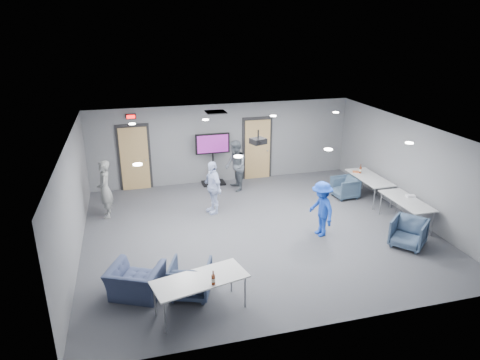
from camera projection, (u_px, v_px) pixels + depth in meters
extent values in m
plane|color=#3D3F45|center=(257.00, 230.00, 11.49)|extent=(9.00, 9.00, 0.00)
plane|color=silver|center=(259.00, 132.00, 10.55)|extent=(9.00, 9.00, 0.00)
cube|color=slate|center=(224.00, 143.00, 14.64)|extent=(9.00, 0.02, 2.70)
cube|color=slate|center=(326.00, 262.00, 7.39)|extent=(9.00, 0.02, 2.70)
cube|color=slate|center=(73.00, 201.00, 9.93)|extent=(0.02, 8.00, 2.70)
cube|color=slate|center=(410.00, 169.00, 12.11)|extent=(0.02, 8.00, 2.70)
cube|color=black|center=(135.00, 158.00, 13.98)|extent=(1.06, 0.06, 2.24)
cube|color=tan|center=(135.00, 159.00, 13.96)|extent=(0.90, 0.05, 2.10)
cylinder|color=gray|center=(146.00, 160.00, 14.01)|extent=(0.04, 0.10, 0.04)
cube|color=black|center=(257.00, 148.00, 15.00)|extent=(1.06, 0.06, 2.24)
cube|color=tan|center=(257.00, 150.00, 14.97)|extent=(0.90, 0.05, 2.10)
cylinder|color=gray|center=(267.00, 151.00, 15.03)|extent=(0.04, 0.10, 0.04)
cube|color=black|center=(131.00, 117.00, 13.48)|extent=(0.32, 0.06, 0.16)
cube|color=#FF0C0C|center=(131.00, 117.00, 13.44)|extent=(0.26, 0.02, 0.11)
cube|color=black|center=(216.00, 112.00, 12.97)|extent=(0.60, 0.60, 0.03)
cylinder|color=white|center=(138.00, 164.00, 8.20)|extent=(0.18, 0.18, 0.02)
cylinder|color=white|center=(132.00, 124.00, 11.46)|extent=(0.18, 0.18, 0.02)
cylinder|color=white|center=(238.00, 157.00, 8.68)|extent=(0.18, 0.18, 0.02)
cylinder|color=white|center=(206.00, 120.00, 11.94)|extent=(0.18, 0.18, 0.02)
cylinder|color=white|center=(328.00, 149.00, 9.17)|extent=(0.18, 0.18, 0.02)
cylinder|color=white|center=(273.00, 116.00, 12.43)|extent=(0.18, 0.18, 0.02)
cylinder|color=white|center=(409.00, 143.00, 9.65)|extent=(0.18, 0.18, 0.02)
cylinder|color=white|center=(336.00, 112.00, 12.91)|extent=(0.18, 0.18, 0.02)
imported|color=gray|center=(105.00, 189.00, 12.00)|extent=(0.41, 0.62, 1.68)
imported|color=#575F68|center=(235.00, 166.00, 13.95)|extent=(0.66, 0.84, 1.68)
imported|color=#C6D5FF|center=(213.00, 187.00, 12.30)|extent=(0.61, 0.99, 1.57)
imported|color=#1B42B5|center=(321.00, 209.00, 10.99)|extent=(0.65, 1.01, 1.47)
imported|color=#384B61|center=(345.00, 188.00, 13.52)|extent=(0.77, 0.75, 0.66)
imported|color=#3C4F69|center=(408.00, 233.00, 10.55)|extent=(1.10, 1.10, 0.72)
imported|color=#333F59|center=(190.00, 279.00, 8.66)|extent=(1.02, 1.03, 0.74)
imported|color=#394363|center=(136.00, 282.00, 8.62)|extent=(1.31, 1.25, 0.67)
cube|color=#BABEC0|center=(369.00, 177.00, 13.27)|extent=(0.74, 1.79, 0.03)
cylinder|color=gray|center=(347.00, 180.00, 14.07)|extent=(0.04, 0.04, 0.70)
cylinder|color=gray|center=(374.00, 199.00, 12.59)|extent=(0.04, 0.04, 0.70)
cylinder|color=gray|center=(363.00, 179.00, 14.21)|extent=(0.04, 0.04, 0.70)
cylinder|color=gray|center=(391.00, 197.00, 12.74)|extent=(0.04, 0.04, 0.70)
cube|color=#BABEC0|center=(407.00, 201.00, 11.55)|extent=(0.70, 1.69, 0.03)
cylinder|color=gray|center=(381.00, 203.00, 12.31)|extent=(0.04, 0.04, 0.70)
cylinder|color=gray|center=(414.00, 226.00, 10.92)|extent=(0.04, 0.04, 0.70)
cylinder|color=gray|center=(397.00, 201.00, 12.44)|extent=(0.04, 0.04, 0.70)
cylinder|color=gray|center=(432.00, 224.00, 11.05)|extent=(0.04, 0.04, 0.70)
cube|color=#BABEC0|center=(200.00, 279.00, 8.02)|extent=(1.91, 1.14, 0.03)
cylinder|color=gray|center=(231.00, 277.00, 8.75)|extent=(0.04, 0.04, 0.70)
cylinder|color=gray|center=(155.00, 300.00, 8.03)|extent=(0.04, 0.04, 0.70)
cylinder|color=gray|center=(245.00, 292.00, 8.27)|extent=(0.04, 0.04, 0.70)
cylinder|color=gray|center=(165.00, 318.00, 7.55)|extent=(0.04, 0.04, 0.70)
cylinder|color=#56220E|center=(213.00, 280.00, 7.80)|extent=(0.07, 0.07, 0.20)
cylinder|color=#56220E|center=(213.00, 273.00, 7.76)|extent=(0.03, 0.03, 0.09)
cylinder|color=beige|center=(213.00, 280.00, 7.80)|extent=(0.08, 0.08, 0.07)
cylinder|color=#56220E|center=(360.00, 170.00, 13.57)|extent=(0.07, 0.07, 0.21)
cylinder|color=#56220E|center=(361.00, 166.00, 13.52)|extent=(0.03, 0.03, 0.09)
cylinder|color=beige|center=(360.00, 170.00, 13.57)|extent=(0.08, 0.08, 0.07)
cube|color=#B8572E|center=(356.00, 172.00, 13.67)|extent=(0.22, 0.19, 0.04)
cube|color=white|center=(411.00, 196.00, 11.75)|extent=(0.26, 0.20, 0.05)
cube|color=black|center=(213.00, 183.00, 14.77)|extent=(0.77, 0.55, 0.06)
cylinder|color=black|center=(213.00, 164.00, 14.53)|extent=(0.06, 0.06, 1.32)
cube|color=black|center=(213.00, 144.00, 14.28)|extent=(1.16, 0.07, 0.68)
cube|color=#621664|center=(213.00, 144.00, 14.24)|extent=(1.05, 0.01, 0.60)
cylinder|color=black|center=(258.00, 134.00, 10.83)|extent=(0.04, 0.04, 0.22)
cube|color=black|center=(258.00, 141.00, 10.90)|extent=(0.44, 0.41, 0.14)
cylinder|color=black|center=(260.00, 143.00, 10.75)|extent=(0.08, 0.06, 0.08)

